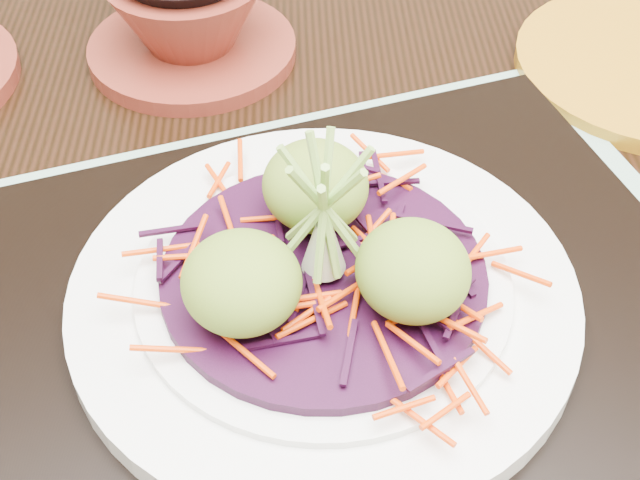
{
  "coord_description": "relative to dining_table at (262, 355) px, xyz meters",
  "views": [
    {
      "loc": [
        -0.05,
        -0.28,
        1.12
      ],
      "look_at": [
        -0.02,
        0.05,
        0.79
      ],
      "focal_mm": 50.0,
      "sensor_mm": 36.0,
      "label": 1
    }
  ],
  "objects": [
    {
      "name": "dining_table",
      "position": [
        0.0,
        0.0,
        0.0
      ],
      "size": [
        1.22,
        0.85,
        0.74
      ],
      "rotation": [
        0.0,
        0.0,
        -0.06
      ],
      "color": "black",
      "rests_on": "ground"
    },
    {
      "name": "placemat",
      "position": [
        0.04,
        -0.06,
        0.1
      ],
      "size": [
        0.56,
        0.48,
        0.0
      ],
      "primitive_type": "cube",
      "rotation": [
        0.0,
        0.0,
        0.24
      ],
      "color": "#81A792",
      "rests_on": "dining_table"
    },
    {
      "name": "serving_tray",
      "position": [
        0.04,
        -0.06,
        0.11
      ],
      "size": [
        0.48,
        0.4,
        0.02
      ],
      "primitive_type": "cube",
      "rotation": [
        0.0,
        0.0,
        0.24
      ],
      "color": "black",
      "rests_on": "placemat"
    },
    {
      "name": "white_plate",
      "position": [
        0.04,
        -0.06,
        0.13
      ],
      "size": [
        0.27,
        0.27,
        0.02
      ],
      "color": "silver",
      "rests_on": "serving_tray"
    },
    {
      "name": "cabbage_bed",
      "position": [
        0.04,
        -0.06,
        0.14
      ],
      "size": [
        0.17,
        0.17,
        0.01
      ],
      "primitive_type": "cylinder",
      "color": "black",
      "rests_on": "white_plate"
    },
    {
      "name": "carrot_julienne",
      "position": [
        0.04,
        -0.06,
        0.15
      ],
      "size": [
        0.21,
        0.21,
        0.01
      ],
      "primitive_type": null,
      "color": "#E03A03",
      "rests_on": "cabbage_bed"
    },
    {
      "name": "guacamole_scoops",
      "position": [
        0.04,
        -0.06,
        0.17
      ],
      "size": [
        0.15,
        0.13,
        0.05
      ],
      "color": "olive",
      "rests_on": "cabbage_bed"
    },
    {
      "name": "scallion_garnish",
      "position": [
        0.04,
        -0.06,
        0.19
      ],
      "size": [
        0.06,
        0.06,
        0.09
      ],
      "primitive_type": null,
      "color": "#7FAD45",
      "rests_on": "cabbage_bed"
    },
    {
      "name": "terracotta_bowl_set",
      "position": [
        -0.04,
        0.22,
        0.13
      ],
      "size": [
        0.2,
        0.2,
        0.07
      ],
      "rotation": [
        0.0,
        0.0,
        0.29
      ],
      "color": "maroon",
      "rests_on": "dining_table"
    }
  ]
}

